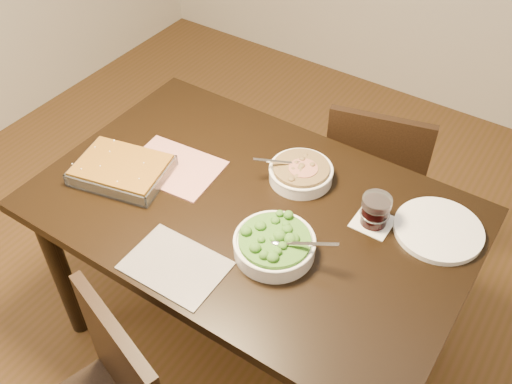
{
  "coord_description": "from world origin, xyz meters",
  "views": [
    {
      "loc": [
        0.73,
        -1.08,
        2.06
      ],
      "look_at": [
        0.0,
        0.02,
        0.8
      ],
      "focal_mm": 40.0,
      "sensor_mm": 36.0,
      "label": 1
    }
  ],
  "objects_px": {
    "stew_bowl": "(301,172)",
    "chair_far": "(374,175)",
    "wine_tumbler": "(375,210)",
    "broccoli_bowl": "(275,244)",
    "baking_dish": "(122,170)",
    "table": "(252,226)",
    "dinner_plate": "(438,230)"
  },
  "relations": [
    {
      "from": "wine_tumbler",
      "to": "chair_far",
      "type": "height_order",
      "value": "wine_tumbler"
    },
    {
      "from": "baking_dish",
      "to": "stew_bowl",
      "type": "bearing_deg",
      "value": 19.19
    },
    {
      "from": "broccoli_bowl",
      "to": "baking_dish",
      "type": "distance_m",
      "value": 0.61
    },
    {
      "from": "broccoli_bowl",
      "to": "chair_far",
      "type": "relative_size",
      "value": 0.33
    },
    {
      "from": "stew_bowl",
      "to": "baking_dish",
      "type": "distance_m",
      "value": 0.61
    },
    {
      "from": "dinner_plate",
      "to": "chair_far",
      "type": "height_order",
      "value": "chair_far"
    },
    {
      "from": "stew_bowl",
      "to": "chair_far",
      "type": "xyz_separation_m",
      "value": [
        0.1,
        0.47,
        -0.31
      ]
    },
    {
      "from": "broccoli_bowl",
      "to": "baking_dish",
      "type": "xyz_separation_m",
      "value": [
        -0.61,
        -0.0,
        -0.01
      ]
    },
    {
      "from": "table",
      "to": "chair_far",
      "type": "height_order",
      "value": "chair_far"
    },
    {
      "from": "baking_dish",
      "to": "table",
      "type": "bearing_deg",
      "value": 2.49
    },
    {
      "from": "baking_dish",
      "to": "chair_far",
      "type": "distance_m",
      "value": 1.05
    },
    {
      "from": "broccoli_bowl",
      "to": "stew_bowl",
      "type": "bearing_deg",
      "value": 107.02
    },
    {
      "from": "baking_dish",
      "to": "wine_tumbler",
      "type": "bearing_deg",
      "value": 5.75
    },
    {
      "from": "stew_bowl",
      "to": "wine_tumbler",
      "type": "height_order",
      "value": "wine_tumbler"
    },
    {
      "from": "chair_far",
      "to": "table",
      "type": "bearing_deg",
      "value": 61.72
    },
    {
      "from": "stew_bowl",
      "to": "baking_dish",
      "type": "height_order",
      "value": "stew_bowl"
    },
    {
      "from": "dinner_plate",
      "to": "baking_dish",
      "type": "bearing_deg",
      "value": -160.55
    },
    {
      "from": "dinner_plate",
      "to": "broccoli_bowl",
      "type": "bearing_deg",
      "value": -137.35
    },
    {
      "from": "broccoli_bowl",
      "to": "wine_tumbler",
      "type": "bearing_deg",
      "value": 54.65
    },
    {
      "from": "broccoli_bowl",
      "to": "chair_far",
      "type": "distance_m",
      "value": 0.85
    },
    {
      "from": "stew_bowl",
      "to": "broccoli_bowl",
      "type": "xyz_separation_m",
      "value": [
        0.1,
        -0.32,
        0.0
      ]
    },
    {
      "from": "wine_tumbler",
      "to": "dinner_plate",
      "type": "distance_m",
      "value": 0.21
    },
    {
      "from": "stew_bowl",
      "to": "broccoli_bowl",
      "type": "bearing_deg",
      "value": -72.98
    },
    {
      "from": "wine_tumbler",
      "to": "chair_far",
      "type": "xyz_separation_m",
      "value": [
        -0.19,
        0.52,
        -0.34
      ]
    },
    {
      "from": "baking_dish",
      "to": "wine_tumbler",
      "type": "xyz_separation_m",
      "value": [
        0.81,
        0.27,
        0.03
      ]
    },
    {
      "from": "stew_bowl",
      "to": "baking_dish",
      "type": "relative_size",
      "value": 0.62
    },
    {
      "from": "table",
      "to": "baking_dish",
      "type": "relative_size",
      "value": 3.97
    },
    {
      "from": "broccoli_bowl",
      "to": "wine_tumbler",
      "type": "height_order",
      "value": "wine_tumbler"
    },
    {
      "from": "stew_bowl",
      "to": "chair_far",
      "type": "relative_size",
      "value": 0.26
    },
    {
      "from": "table",
      "to": "stew_bowl",
      "type": "xyz_separation_m",
      "value": [
        0.07,
        0.2,
        0.13
      ]
    },
    {
      "from": "baking_dish",
      "to": "chair_far",
      "type": "height_order",
      "value": "chair_far"
    },
    {
      "from": "baking_dish",
      "to": "chair_far",
      "type": "relative_size",
      "value": 0.42
    }
  ]
}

